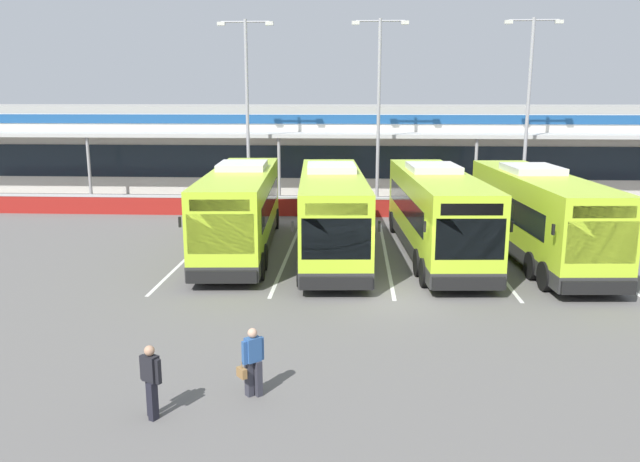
% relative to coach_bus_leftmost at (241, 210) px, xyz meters
% --- Properties ---
extents(ground_plane, '(200.00, 200.00, 0.00)m').
position_rel_coach_bus_leftmost_xyz_m(ground_plane, '(6.32, -6.22, -1.79)').
color(ground_plane, '#605E5B').
extents(terminal_building, '(70.00, 13.00, 6.00)m').
position_rel_coach_bus_leftmost_xyz_m(terminal_building, '(6.32, 20.69, 1.23)').
color(terminal_building, beige).
rests_on(terminal_building, ground).
extents(red_barrier_wall, '(60.00, 0.40, 1.10)m').
position_rel_coach_bus_leftmost_xyz_m(red_barrier_wall, '(6.32, 8.28, -1.23)').
color(red_barrier_wall, maroon).
rests_on(red_barrier_wall, ground).
extents(coach_bus_leftmost, '(3.52, 12.28, 3.78)m').
position_rel_coach_bus_leftmost_xyz_m(coach_bus_leftmost, '(0.00, 0.00, 0.00)').
color(coach_bus_leftmost, '#B7DB2D').
rests_on(coach_bus_leftmost, ground).
extents(coach_bus_left_centre, '(3.52, 12.28, 3.78)m').
position_rel_coach_bus_leftmost_xyz_m(coach_bus_left_centre, '(3.98, -0.54, 0.00)').
color(coach_bus_left_centre, '#B7DB2D').
rests_on(coach_bus_left_centre, ground).
extents(coach_bus_centre, '(3.52, 12.28, 3.78)m').
position_rel_coach_bus_leftmost_xyz_m(coach_bus_centre, '(8.40, -0.33, 0.00)').
color(coach_bus_centre, '#B7DB2D').
rests_on(coach_bus_centre, ground).
extents(coach_bus_right_centre, '(3.52, 12.28, 3.78)m').
position_rel_coach_bus_leftmost_xyz_m(coach_bus_right_centre, '(12.55, -0.57, 0.00)').
color(coach_bus_right_centre, '#B7DB2D').
rests_on(coach_bus_right_centre, ground).
extents(bay_stripe_far_west, '(0.14, 13.00, 0.01)m').
position_rel_coach_bus_leftmost_xyz_m(bay_stripe_far_west, '(-2.08, -0.22, -1.78)').
color(bay_stripe_far_west, silver).
rests_on(bay_stripe_far_west, ground).
extents(bay_stripe_west, '(0.14, 13.00, 0.01)m').
position_rel_coach_bus_leftmost_xyz_m(bay_stripe_west, '(2.12, -0.22, -1.78)').
color(bay_stripe_west, silver).
rests_on(bay_stripe_west, ground).
extents(bay_stripe_mid_west, '(0.14, 13.00, 0.01)m').
position_rel_coach_bus_leftmost_xyz_m(bay_stripe_mid_west, '(6.32, -0.22, -1.78)').
color(bay_stripe_mid_west, silver).
rests_on(bay_stripe_mid_west, ground).
extents(bay_stripe_centre, '(0.14, 13.00, 0.01)m').
position_rel_coach_bus_leftmost_xyz_m(bay_stripe_centre, '(10.52, -0.22, -1.78)').
color(bay_stripe_centre, silver).
rests_on(bay_stripe_centre, ground).
extents(bay_stripe_mid_east, '(0.14, 13.00, 0.01)m').
position_rel_coach_bus_leftmost_xyz_m(bay_stripe_mid_east, '(14.72, -0.22, -1.78)').
color(bay_stripe_mid_east, silver).
rests_on(bay_stripe_mid_east, ground).
extents(pedestrian_with_handbag, '(0.60, 0.53, 1.62)m').
position_rel_coach_bus_leftmost_xyz_m(pedestrian_with_handbag, '(2.69, -13.70, -0.93)').
color(pedestrian_with_handbag, '#33333D').
rests_on(pedestrian_with_handbag, ground).
extents(pedestrian_in_dark_coat, '(0.52, 0.41, 1.62)m').
position_rel_coach_bus_leftmost_xyz_m(pedestrian_in_dark_coat, '(0.73, -14.79, -0.91)').
color(pedestrian_in_dark_coat, black).
rests_on(pedestrian_in_dark_coat, ground).
extents(lamp_post_west, '(3.24, 0.28, 11.00)m').
position_rel_coach_bus_leftmost_xyz_m(lamp_post_west, '(-1.45, 10.81, 4.50)').
color(lamp_post_west, '#9E9EA3').
rests_on(lamp_post_west, ground).
extents(lamp_post_centre, '(3.24, 0.28, 11.00)m').
position_rel_coach_bus_leftmost_xyz_m(lamp_post_centre, '(6.29, 10.82, 4.50)').
color(lamp_post_centre, '#9E9EA3').
rests_on(lamp_post_centre, ground).
extents(lamp_post_east, '(3.24, 0.28, 11.00)m').
position_rel_coach_bus_leftmost_xyz_m(lamp_post_east, '(14.91, 10.86, 4.50)').
color(lamp_post_east, '#9E9EA3').
rests_on(lamp_post_east, ground).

